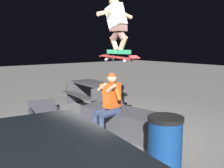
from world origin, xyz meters
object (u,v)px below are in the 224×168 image
object	(u,v)px
trash_bin	(165,142)
picnic_table_back	(94,91)
ledge_box_main	(122,121)
skater_airborne	(117,22)
kicker_ramp	(44,113)
person_sitting_on_ledge	(108,102)
skateboard	(118,57)

from	to	relation	value
trash_bin	picnic_table_back	bearing A→B (deg)	-19.57
ledge_box_main	skater_airborne	xyz separation A→B (m)	(-0.06, 0.21, 2.07)
kicker_ramp	trash_bin	bearing A→B (deg)	-176.68
person_sitting_on_ledge	kicker_ramp	distance (m)	2.54
ledge_box_main	skater_airborne	bearing A→B (deg)	106.32
skateboard	trash_bin	xyz separation A→B (m)	(-1.49, 0.32, -1.23)
skateboard	kicker_ramp	bearing A→B (deg)	12.59
skateboard	trash_bin	size ratio (longest dim) A/B	1.26
person_sitting_on_ledge	picnic_table_back	world-z (taller)	person_sitting_on_ledge
picnic_table_back	trash_bin	distance (m)	4.17
ledge_box_main	skateboard	world-z (taller)	skateboard
skateboard	skater_airborne	world-z (taller)	skater_airborne
skateboard	trash_bin	distance (m)	1.96
skater_airborne	person_sitting_on_ledge	bearing A→B (deg)	94.42
person_sitting_on_ledge	skater_airborne	bearing A→B (deg)	-85.58
person_sitting_on_ledge	kicker_ramp	world-z (taller)	person_sitting_on_ledge
ledge_box_main	kicker_ramp	bearing A→B (deg)	17.82
picnic_table_back	skateboard	bearing A→B (deg)	156.16
ledge_box_main	picnic_table_back	distance (m)	2.49
person_sitting_on_ledge	skateboard	size ratio (longest dim) A/B	1.31
person_sitting_on_ledge	skater_airborne	world-z (taller)	skater_airborne
person_sitting_on_ledge	skater_airborne	distance (m)	1.59
trash_bin	ledge_box_main	bearing A→B (deg)	-18.07
trash_bin	skateboard	bearing A→B (deg)	-12.13
ledge_box_main	trash_bin	distance (m)	1.70
kicker_ramp	skateboard	bearing A→B (deg)	-167.41
person_sitting_on_ledge	kicker_ramp	xyz separation A→B (m)	(2.43, 0.32, -0.68)
ledge_box_main	kicker_ramp	size ratio (longest dim) A/B	1.38
picnic_table_back	trash_bin	xyz separation A→B (m)	(-3.93, 1.40, -0.09)
person_sitting_on_ledge	ledge_box_main	bearing A→B (deg)	-79.78
person_sitting_on_ledge	skateboard	world-z (taller)	skateboard
skateboard	picnic_table_back	world-z (taller)	skateboard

